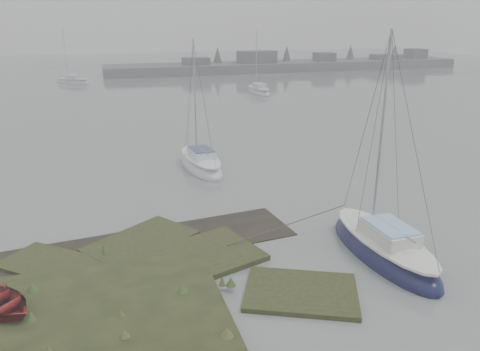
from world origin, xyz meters
The scene contains 6 objects.
ground centered at (0.00, 30.00, 0.00)m, with size 160.00×160.00×0.00m, color slate.
far_shoreline centered at (26.84, 61.90, 0.85)m, with size 60.00×8.00×4.15m.
sailboat_main centered at (4.43, 0.99, 0.27)m, with size 2.12×6.14×8.61m.
sailboat_white centered at (0.29, 13.36, 0.24)m, with size 2.36×5.69×7.81m.
sailboat_far_b centered at (12.85, 39.40, 0.24)m, with size 2.04×5.46×7.59m.
sailboat_far_c centered at (-8.11, 54.49, 0.23)m, with size 5.24×4.69×7.50m.
Camera 1 is at (-5.08, -12.21, 8.31)m, focal length 35.00 mm.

